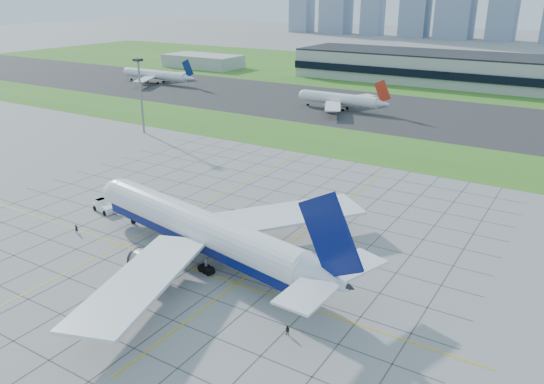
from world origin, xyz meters
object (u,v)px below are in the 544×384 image
object	(u,v)px
crew_near	(77,229)
distant_jet_1	(341,99)
airliner	(202,230)
crew_far	(287,331)
pushback_tug	(104,206)
light_mast	(140,87)
distant_jet_0	(156,75)

from	to	relation	value
crew_near	distant_jet_1	xyz separation A→B (m)	(-5.45, 139.84, 3.55)
airliner	crew_far	bearing A→B (deg)	-15.46
pushback_tug	distant_jet_1	bearing A→B (deg)	100.95
light_mast	pushback_tug	size ratio (longest dim) A/B	2.76
pushback_tug	distant_jet_1	size ratio (longest dim) A/B	0.22
airliner	distant_jet_0	distance (m)	207.40
crew_far	distant_jet_0	size ratio (longest dim) A/B	0.03
distant_jet_0	pushback_tug	bearing A→B (deg)	-50.25
crew_near	distant_jet_0	size ratio (longest dim) A/B	0.04
light_mast	pushback_tug	bearing A→B (deg)	-52.38
airliner	pushback_tug	world-z (taller)	airliner
airliner	crew_near	size ratio (longest dim) A/B	35.02
crew_near	crew_far	size ratio (longest dim) A/B	1.16
distant_jet_1	light_mast	bearing A→B (deg)	-120.59
crew_near	distant_jet_1	distance (m)	139.99
crew_near	distant_jet_0	distance (m)	191.97
airliner	crew_far	distance (m)	29.10
light_mast	distant_jet_1	xyz separation A→B (m)	(42.51, 71.92, -11.70)
distant_jet_0	distant_jet_1	xyz separation A→B (m)	(114.27, -10.18, -0.00)
pushback_tug	crew_far	size ratio (longest dim) A/B	5.71
light_mast	distant_jet_0	distance (m)	109.67
light_mast	airliner	bearing A→B (deg)	-39.07
pushback_tug	crew_near	world-z (taller)	pushback_tug
pushback_tug	crew_near	xyz separation A→B (m)	(4.24, -11.19, -0.19)
crew_near	distant_jet_0	world-z (taller)	distant_jet_0
light_mast	distant_jet_1	distance (m)	84.36
light_mast	pushback_tug	distance (m)	73.18
airliner	crew_near	distance (m)	29.88
distant_jet_0	distant_jet_1	world-z (taller)	same
crew_near	distant_jet_0	bearing A→B (deg)	55.12
pushback_tug	light_mast	bearing A→B (deg)	138.03
pushback_tug	distant_jet_1	distance (m)	128.70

